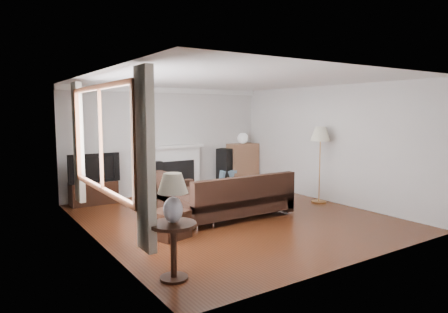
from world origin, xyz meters
TOP-DOWN VIEW (x-y plane):
  - room at (0.00, 0.00)m, footprint 5.10×5.60m
  - window at (-2.45, -0.20)m, footprint 0.12×2.74m
  - curtain_near at (-2.40, -1.72)m, footprint 0.10×0.35m
  - curtain_far at (-2.40, 1.32)m, footprint 0.10×0.35m
  - fireplace at (0.15, 2.64)m, footprint 1.40×0.26m
  - tv_stand at (-1.85, 2.50)m, footprint 0.95×0.43m
  - television at (-1.85, 2.50)m, footprint 1.06×0.14m
  - speaker_left at (-0.41, 2.55)m, footprint 0.27×0.31m
  - speaker_right at (1.47, 2.51)m, footprint 0.38×0.41m
  - bookshelf at (2.07, 2.53)m, footprint 0.81×0.38m
  - globe_lamp at (2.07, 2.53)m, footprint 0.28×0.28m
  - sectional_sofa at (0.01, -0.06)m, footprint 2.34×1.71m
  - coffee_table at (0.09, 1.06)m, footprint 1.26×0.92m
  - footstool at (-1.51, -0.45)m, footprint 0.63×0.63m
  - floor_lamp at (2.22, -0.04)m, footprint 0.47×0.47m
  - side_table at (-2.15, -1.90)m, footprint 0.54×0.54m
  - table_lamp at (-2.15, -1.90)m, footprint 0.35×0.35m

SIDE VIEW (x-z plane):
  - footstool at x=-1.51m, z-range 0.00..0.42m
  - coffee_table at x=0.09m, z-range 0.00..0.44m
  - tv_stand at x=-1.85m, z-range 0.00..0.47m
  - side_table at x=-2.15m, z-range 0.00..0.67m
  - sectional_sofa at x=0.01m, z-range 0.00..0.76m
  - speaker_left at x=-0.41m, z-range 0.00..0.81m
  - speaker_right at x=1.47m, z-range 0.00..1.01m
  - bookshelf at x=2.07m, z-range 0.00..1.11m
  - fireplace at x=0.15m, z-range 0.00..1.15m
  - television at x=-1.85m, z-range 0.47..1.08m
  - floor_lamp at x=2.22m, z-range 0.00..1.63m
  - table_lamp at x=-2.15m, z-range 0.67..1.24m
  - globe_lamp at x=2.07m, z-range 1.11..1.39m
  - room at x=0.00m, z-range -0.02..2.52m
  - curtain_near at x=-2.40m, z-range 0.35..2.45m
  - curtain_far at x=-2.40m, z-range 0.35..2.45m
  - window at x=-2.45m, z-range 0.78..2.32m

